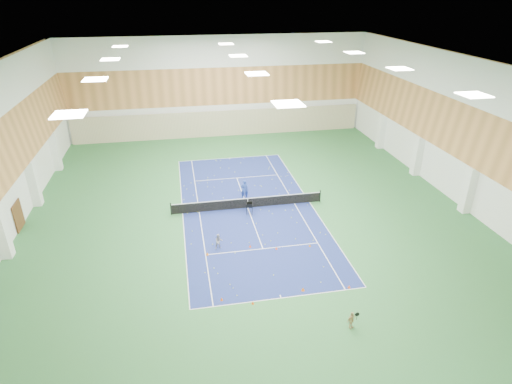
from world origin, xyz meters
The scene contains 21 objects.
ground centered at (0.00, 0.00, 0.00)m, with size 40.00×40.00×0.00m, color #2C6734.
room_shell centered at (0.00, 0.00, 6.00)m, with size 36.00×40.00×12.00m, color white, non-canonical shape.
wood_cladding centered at (0.00, 0.00, 8.00)m, with size 36.00×40.00×8.00m, color #C7854A, non-canonical shape.
ceiling_light_grid centered at (0.00, 0.00, 11.92)m, with size 21.40×25.40×0.06m, color white, non-canonical shape.
court_surface centered at (0.00, 0.00, 0.01)m, with size 10.97×23.77×0.01m, color navy.
tennis_balls_scatter centered at (0.00, 0.00, 0.05)m, with size 10.57×22.77×0.07m, color #BDD925, non-canonical shape.
tennis_net centered at (0.00, 0.00, 0.55)m, with size 12.80×0.10×1.10m, color black, non-canonical shape.
back_curtain centered at (0.00, 19.75, 1.60)m, with size 35.40×0.16×3.20m, color #C6B793.
door_left_b centered at (-17.92, 0.00, 1.10)m, with size 0.08×1.80×2.20m, color #593319.
coach centered at (0.01, 1.75, 0.91)m, with size 0.67×0.44×1.83m, color #213D99.
child_court centered at (-3.09, -5.73, 0.58)m, with size 0.57×0.44×1.16m, color gray.
child_apron centered at (3.18, -15.00, 0.54)m, with size 0.63×0.26×1.08m, color tan.
ball_cart centered at (-0.03, -0.99, 0.49)m, with size 0.57×0.57×0.98m, color black, non-canonical shape.
cone_svc_a centered at (-4.00, -6.43, 0.12)m, with size 0.21×0.21×0.24m, color orange.
cone_svc_b centered at (-0.87, -6.00, 0.11)m, with size 0.19×0.19×0.21m, color #FF470D.
cone_svc_c centered at (0.95, -6.62, 0.10)m, with size 0.19×0.19×0.21m, color #FE420D.
cone_svc_d centered at (3.42, -6.73, 0.10)m, with size 0.18×0.18×0.19m, color orange.
cone_base_a centered at (-3.56, -11.40, 0.10)m, with size 0.19×0.19×0.20m, color #EF5F0C.
cone_base_b centered at (-1.78, -12.06, 0.10)m, with size 0.18×0.18×0.20m, color #FF550D.
cone_base_c centered at (1.50, -11.44, 0.12)m, with size 0.22×0.22×0.25m, color orange.
cone_base_d centered at (4.41, -11.73, 0.10)m, with size 0.19×0.19×0.21m, color #FF4B0D.
Camera 1 is at (-5.33, -31.72, 17.04)m, focal length 30.00 mm.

